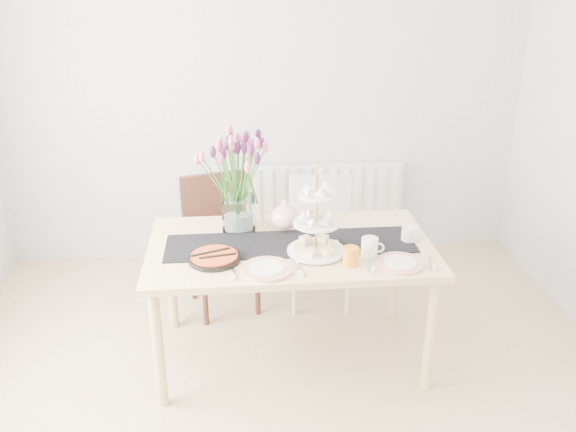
{
  "coord_description": "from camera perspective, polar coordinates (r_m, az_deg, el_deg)",
  "views": [
    {
      "loc": [
        -0.22,
        -2.29,
        2.25
      ],
      "look_at": [
        0.05,
        0.75,
        0.95
      ],
      "focal_mm": 38.0,
      "sensor_mm": 36.0,
      "label": 1
    }
  ],
  "objects": [
    {
      "name": "cake_stand",
      "position": [
        3.29,
        2.68,
        -1.39
      ],
      "size": [
        0.32,
        0.32,
        0.47
      ],
      "rotation": [
        0.0,
        0.0,
        0.26
      ],
      "color": "gold",
      "rests_on": "dining_table"
    },
    {
      "name": "chair_brown",
      "position": [
        4.15,
        -6.46,
        -1.46
      ],
      "size": [
        0.55,
        0.55,
        0.91
      ],
      "rotation": [
        0.0,
        0.0,
        0.27
      ],
      "color": "#3A1B15",
      "rests_on": "ground"
    },
    {
      "name": "table_runner",
      "position": [
        3.44,
        0.23,
        -2.61
      ],
      "size": [
        1.4,
        0.35,
        0.01
      ],
      "primitive_type": "cube",
      "color": "black",
      "rests_on": "dining_table"
    },
    {
      "name": "radiator",
      "position": [
        4.88,
        3.66,
        1.46
      ],
      "size": [
        1.2,
        0.08,
        0.6
      ],
      "primitive_type": "cube",
      "color": "white",
      "rests_on": "room_shell"
    },
    {
      "name": "teapot",
      "position": [
        3.59,
        -0.31,
        -0.08
      ],
      "size": [
        0.29,
        0.25,
        0.17
      ],
      "primitive_type": null,
      "rotation": [
        0.0,
        0.0,
        -0.13
      ],
      "color": "white",
      "rests_on": "dining_table"
    },
    {
      "name": "mug_orange",
      "position": [
        3.22,
        5.89,
        -3.75
      ],
      "size": [
        0.12,
        0.12,
        0.1
      ],
      "primitive_type": "cylinder",
      "rotation": [
        0.0,
        0.0,
        0.61
      ],
      "color": "orange",
      "rests_on": "dining_table"
    },
    {
      "name": "mug_white",
      "position": [
        3.31,
        7.63,
        -2.92
      ],
      "size": [
        0.11,
        0.11,
        0.11
      ],
      "primitive_type": "cylinder",
      "rotation": [
        0.0,
        0.0,
        -0.21
      ],
      "color": "white",
      "rests_on": "dining_table"
    },
    {
      "name": "plate_right",
      "position": [
        3.27,
        10.43,
        -4.37
      ],
      "size": [
        0.31,
        0.31,
        0.01
      ],
      "primitive_type": "cylinder",
      "rotation": [
        0.0,
        0.0,
        -0.25
      ],
      "color": "silver",
      "rests_on": "dining_table"
    },
    {
      "name": "plate_left",
      "position": [
        3.17,
        -2.0,
        -4.98
      ],
      "size": [
        0.31,
        0.31,
        0.01
      ],
      "primitive_type": "cylinder",
      "rotation": [
        0.0,
        0.0,
        0.13
      ],
      "color": "white",
      "rests_on": "dining_table"
    },
    {
      "name": "room_shell",
      "position": [
        2.49,
        0.32,
        0.74
      ],
      "size": [
        4.5,
        4.5,
        4.5
      ],
      "color": "tan",
      "rests_on": "ground"
    },
    {
      "name": "cream_jug",
      "position": [
        3.53,
        11.27,
        -1.66
      ],
      "size": [
        0.1,
        0.1,
        0.09
      ],
      "primitive_type": "cylinder",
      "rotation": [
        0.0,
        0.0,
        -0.18
      ],
      "color": "white",
      "rests_on": "dining_table"
    },
    {
      "name": "dining_table",
      "position": [
        3.48,
        0.22,
        -3.81
      ],
      "size": [
        1.6,
        0.9,
        0.75
      ],
      "color": "#D7B273",
      "rests_on": "ground"
    },
    {
      "name": "chair_white",
      "position": [
        4.21,
        3.03,
        -1.38
      ],
      "size": [
        0.46,
        0.46,
        0.87
      ],
      "rotation": [
        0.0,
        0.0,
        -0.09
      ],
      "color": "silver",
      "rests_on": "ground"
    },
    {
      "name": "tulip_vase",
      "position": [
        3.52,
        -4.82,
        4.62
      ],
      "size": [
        0.7,
        0.7,
        0.6
      ],
      "rotation": [
        0.0,
        0.0,
        -0.16
      ],
      "color": "silver",
      "rests_on": "dining_table"
    },
    {
      "name": "tart_tin",
      "position": [
        3.28,
        -6.9,
        -3.9
      ],
      "size": [
        0.28,
        0.28,
        0.03
      ],
      "rotation": [
        0.0,
        0.0,
        -0.07
      ],
      "color": "black",
      "rests_on": "dining_table"
    }
  ]
}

